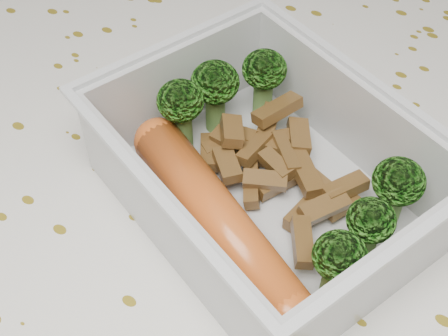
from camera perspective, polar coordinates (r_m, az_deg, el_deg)
The scene contains 6 objects.
dining_table at distance 0.47m, azimuth 0.96°, elevation -9.70°, with size 1.40×0.90×0.75m.
tablecloth at distance 0.42m, azimuth 1.05°, elevation -6.14°, with size 1.46×0.96×0.19m.
lunch_container at distance 0.37m, azimuth 3.81°, elevation -1.15°, with size 0.23×0.20×0.07m.
broccoli_florets at distance 0.37m, azimuth 5.28°, elevation 2.20°, with size 0.17×0.13×0.05m.
meat_pile at distance 0.39m, azimuth 4.65°, elevation 0.43°, with size 0.11×0.11×0.03m.
sausage at distance 0.35m, azimuth -0.72°, elevation -4.67°, with size 0.16×0.09×0.03m.
Camera 1 is at (0.13, -0.20, 1.06)m, focal length 50.00 mm.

